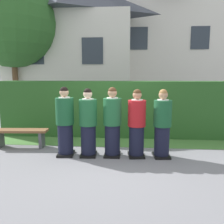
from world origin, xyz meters
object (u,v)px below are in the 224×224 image
at_px(student_in_red_blazer, 137,125).
at_px(student_front_row_4, 162,125).
at_px(student_front_row_2, 112,124).
at_px(student_front_row_0, 65,123).
at_px(student_front_row_1, 88,124).
at_px(wooden_bench, 21,134).

distance_m(student_in_red_blazer, student_front_row_4, 0.58).
bearing_deg(student_front_row_2, student_front_row_4, 0.68).
relative_size(student_front_row_0, student_front_row_1, 1.02).
relative_size(student_front_row_2, student_in_red_blazer, 1.03).
bearing_deg(student_front_row_4, wooden_bench, 172.81).
height_order(student_front_row_1, student_front_row_4, student_front_row_1).
relative_size(student_front_row_0, wooden_bench, 1.15).
bearing_deg(student_in_red_blazer, student_front_row_0, -178.97).
height_order(student_front_row_2, wooden_bench, student_front_row_2).
height_order(student_front_row_1, wooden_bench, student_front_row_1).
distance_m(student_front_row_1, student_in_red_blazer, 1.13).
xyz_separation_m(student_in_red_blazer, student_front_row_4, (0.58, 0.02, 0.00)).
distance_m(student_front_row_2, student_in_red_blazer, 0.56).
xyz_separation_m(student_front_row_2, student_front_row_4, (1.15, 0.01, -0.02)).
bearing_deg(student_front_row_2, student_front_row_0, -178.37).
relative_size(student_front_row_0, student_in_red_blazer, 1.03).
xyz_separation_m(student_front_row_2, student_in_red_blazer, (0.56, -0.00, -0.02)).
bearing_deg(student_front_row_0, wooden_bench, 159.51).
height_order(student_front_row_4, wooden_bench, student_front_row_4).
relative_size(student_front_row_1, student_front_row_2, 0.98).
distance_m(student_front_row_1, wooden_bench, 2.00).
xyz_separation_m(student_front_row_1, wooden_bench, (-1.89, 0.51, -0.41)).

